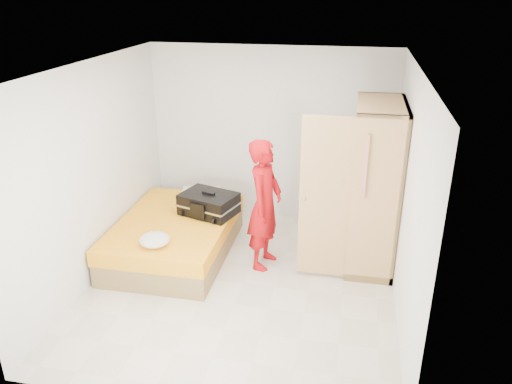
% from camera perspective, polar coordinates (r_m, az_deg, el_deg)
% --- Properties ---
extents(room, '(4.00, 4.02, 2.60)m').
position_cam_1_polar(room, '(5.59, -1.68, 0.81)').
color(room, beige).
rests_on(room, ground).
extents(bed, '(1.42, 2.02, 0.50)m').
position_cam_1_polar(bed, '(6.79, -9.24, -5.07)').
color(bed, olive).
rests_on(bed, ground).
extents(wardrobe, '(1.17, 1.20, 2.10)m').
position_cam_1_polar(wardrobe, '(6.38, 12.93, 0.16)').
color(wardrobe, tan).
rests_on(wardrobe, ground).
extents(person, '(0.50, 0.68, 1.68)m').
position_cam_1_polar(person, '(6.21, 1.00, -1.45)').
color(person, red).
rests_on(person, ground).
extents(suitcase, '(0.85, 0.72, 0.31)m').
position_cam_1_polar(suitcase, '(6.75, -5.43, -1.35)').
color(suitcase, black).
rests_on(suitcase, bed).
extents(round_cushion, '(0.37, 0.37, 0.14)m').
position_cam_1_polar(round_cushion, '(6.08, -11.51, -5.37)').
color(round_cushion, white).
rests_on(round_cushion, bed).
extents(pillow, '(0.58, 0.39, 0.10)m').
position_cam_1_polar(pillow, '(7.35, -6.30, -0.09)').
color(pillow, white).
rests_on(pillow, bed).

